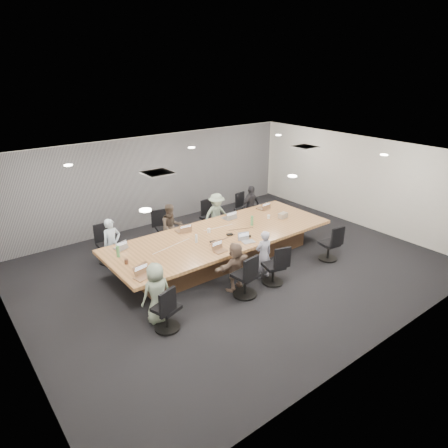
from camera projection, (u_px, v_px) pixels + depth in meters
floor at (234, 267)px, 10.19m from camera, size 10.00×8.00×0.00m
ceiling at (235, 158)px, 9.14m from camera, size 10.00×8.00×0.00m
wall_back at (154, 180)px, 12.60m from camera, size 10.00×0.00×2.80m
wall_front at (383, 282)px, 6.73m from camera, size 10.00×0.00×2.80m
wall_left at (8, 279)px, 6.83m from camera, size 0.00×8.00×2.80m
wall_right at (358, 181)px, 12.50m from camera, size 0.00×8.00×2.80m
curtain at (156, 181)px, 12.54m from camera, size 9.80×0.04×2.80m
conference_table at (222, 246)px, 10.41m from camera, size 6.00×2.20×0.74m
chair_0 at (108, 248)px, 10.29m from camera, size 0.57×0.57×0.82m
chair_1 at (166, 231)px, 11.25m from camera, size 0.69×0.69×0.85m
chair_2 at (210, 220)px, 12.13m from camera, size 0.61×0.61×0.79m
chair_3 at (243, 212)px, 12.90m from camera, size 0.56×0.56×0.72m
chair_4 at (166, 312)px, 7.67m from camera, size 0.67×0.67×0.78m
chair_5 at (245, 278)px, 8.78m from camera, size 0.66×0.66×0.85m
chair_6 at (273, 269)px, 9.29m from camera, size 0.63×0.63×0.76m
chair_7 at (329, 246)px, 10.43m from camera, size 0.57×0.57×0.76m
person_0 at (112, 244)px, 9.94m from camera, size 0.50×0.35×1.30m
laptop_0 at (121, 248)px, 9.50m from camera, size 0.34×0.27×0.02m
person_1 at (171, 227)px, 10.90m from camera, size 0.71×0.60×1.32m
laptop_1 at (182, 231)px, 10.47m from camera, size 0.36×0.27×0.02m
person_2 at (217, 215)px, 11.78m from camera, size 0.89×0.56×1.32m
laptop_2 at (228, 218)px, 11.34m from camera, size 0.36×0.25×0.02m
person_3 at (250, 206)px, 12.53m from camera, size 0.81×0.43×1.31m
laptop_3 at (262, 208)px, 12.09m from camera, size 0.36×0.26×0.02m
person_4 at (157, 293)px, 7.83m from camera, size 0.64×0.42×1.28m
laptop_4 at (143, 277)px, 8.19m from camera, size 0.40×0.32×0.02m
person_5 at (235, 266)px, 8.98m from camera, size 1.12×0.52×1.16m
laptop_5 at (220, 251)px, 9.32m from camera, size 0.31×0.22×0.02m
person_6 at (264, 255)px, 9.46m from camera, size 0.48×0.35×1.22m
laptop_6 at (248, 242)px, 9.81m from camera, size 0.34×0.27×0.02m
bottle_green_left at (118, 251)px, 9.02m from camera, size 0.09×0.09×0.27m
bottle_green_right at (252, 221)px, 10.79m from camera, size 0.10×0.10×0.27m
bottle_clear at (196, 239)px, 9.75m from camera, size 0.06×0.06×0.21m
cup_white_far at (209, 230)px, 10.35m from camera, size 0.09×0.09×0.11m
cup_white_near at (269, 217)px, 11.30m from camera, size 0.11×0.11×0.10m
mug_brown at (126, 262)px, 8.74m from camera, size 0.09×0.09×0.10m
mic_left at (213, 242)px, 9.79m from camera, size 0.18×0.14×0.03m
mic_right at (230, 234)px, 10.21m from camera, size 0.18×0.15×0.03m
stapler at (248, 236)px, 10.06m from camera, size 0.15×0.09×0.06m
canvas_bag at (283, 215)px, 11.33m from camera, size 0.29×0.20×0.14m
snack_packet at (281, 216)px, 11.46m from camera, size 0.17×0.12×0.04m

